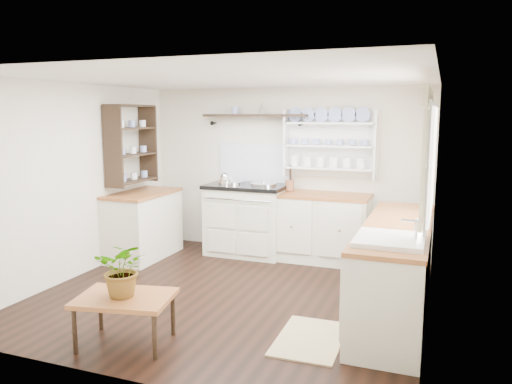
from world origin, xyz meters
TOP-DOWN VIEW (x-y plane):
  - floor at (0.00, 0.00)m, footprint 4.00×3.80m
  - wall_back at (0.00, 1.90)m, footprint 4.00×0.02m
  - wall_right at (2.00, 0.00)m, footprint 0.02×3.80m
  - wall_left at (-2.00, 0.00)m, footprint 0.02×3.80m
  - ceiling at (0.00, 0.00)m, footprint 4.00×3.80m
  - window at (1.95, 0.15)m, footprint 0.08×1.55m
  - aga_cooker at (-0.44, 1.57)m, footprint 1.10×0.76m
  - back_cabinets at (0.60, 1.60)m, footprint 1.27×0.63m
  - right_cabinets at (1.70, 0.10)m, footprint 0.62×2.43m
  - belfast_sink at (1.70, -0.65)m, footprint 0.55×0.60m
  - left_cabinets at (-1.70, 0.90)m, footprint 0.62×1.13m
  - plate_rack at (0.65, 1.86)m, footprint 1.20×0.22m
  - high_shelf at (-0.40, 1.78)m, footprint 1.50×0.29m
  - left_shelving at (-1.84, 0.90)m, footprint 0.28×0.80m
  - kettle at (-0.72, 1.45)m, footprint 0.17×0.17m
  - utensil_crock at (0.13, 1.68)m, footprint 0.12×0.12m
  - center_table at (-0.37, -1.40)m, footprint 0.88×0.70m
  - potted_plant at (-0.37, -1.40)m, footprint 0.52×0.48m
  - floor_rug at (1.08, -0.78)m, footprint 0.57×0.86m

SIDE VIEW (x-z plane):
  - floor at x=0.00m, z-range -0.01..0.01m
  - floor_rug at x=1.08m, z-range 0.00..0.02m
  - center_table at x=-0.37m, z-range 0.17..0.59m
  - right_cabinets at x=1.70m, z-range 0.01..0.91m
  - left_cabinets at x=-1.70m, z-range 0.01..0.91m
  - back_cabinets at x=0.60m, z-range 0.01..0.91m
  - aga_cooker at x=-0.44m, z-range -0.01..1.00m
  - potted_plant at x=-0.37m, z-range 0.42..0.90m
  - belfast_sink at x=1.70m, z-range 0.58..1.03m
  - utensil_crock at x=0.13m, z-range 0.91..1.05m
  - kettle at x=-0.72m, z-range 0.93..1.14m
  - wall_back at x=0.00m, z-range 0.00..2.30m
  - wall_right at x=2.00m, z-range 0.00..2.30m
  - wall_left at x=-2.00m, z-range 0.00..2.30m
  - left_shelving at x=-1.84m, z-range 1.02..2.08m
  - plate_rack at x=0.65m, z-range 1.11..2.01m
  - window at x=1.95m, z-range 0.95..2.17m
  - high_shelf at x=-0.40m, z-range 1.83..1.99m
  - ceiling at x=0.00m, z-range 2.29..2.30m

